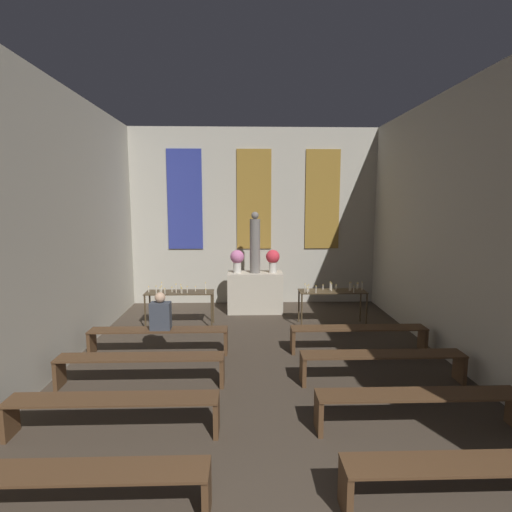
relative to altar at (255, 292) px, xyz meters
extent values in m
cube|color=#B2AD9E|center=(0.00, 0.99, 1.84)|extent=(6.78, 0.12, 4.68)
cube|color=navy|center=(-1.83, 0.91, 2.31)|extent=(0.92, 0.03, 2.62)
cube|color=olive|center=(0.00, 0.91, 2.31)|extent=(0.92, 0.03, 2.62)
cube|color=olive|center=(1.83, 0.91, 2.31)|extent=(0.92, 0.03, 2.62)
cube|color=#B2AD9E|center=(-3.33, -3.63, 1.84)|extent=(0.12, 9.36, 4.68)
cube|color=#B2AD9E|center=(3.33, -3.63, 1.84)|extent=(0.12, 9.36, 4.68)
cube|color=#BCB29E|center=(0.00, 0.00, 0.00)|extent=(1.36, 0.66, 1.00)
cylinder|color=slate|center=(0.00, 0.00, 1.17)|extent=(0.26, 0.26, 1.33)
sphere|color=slate|center=(0.00, 0.00, 1.92)|extent=(0.18, 0.18, 0.18)
cylinder|color=beige|center=(-0.44, 0.00, 0.64)|extent=(0.19, 0.19, 0.28)
sphere|color=#C66B9E|center=(-0.44, 0.00, 0.90)|extent=(0.34, 0.34, 0.34)
cylinder|color=beige|center=(0.44, 0.00, 0.64)|extent=(0.19, 0.19, 0.28)
sphere|color=#DB3342|center=(0.44, 0.00, 0.90)|extent=(0.34, 0.34, 0.34)
cube|color=#473823|center=(-1.70, -1.13, 0.27)|extent=(1.49, 0.51, 0.02)
cylinder|color=#473823|center=(-2.41, -1.35, -0.12)|extent=(0.04, 0.04, 0.76)
cylinder|color=#473823|center=(-0.98, -1.35, -0.12)|extent=(0.04, 0.04, 0.76)
cylinder|color=#473823|center=(-2.41, -0.90, -0.12)|extent=(0.04, 0.04, 0.76)
cylinder|color=#473823|center=(-0.98, -0.90, -0.12)|extent=(0.04, 0.04, 0.76)
cylinder|color=silver|center=(-1.36, -1.07, 0.33)|extent=(0.02, 0.02, 0.10)
sphere|color=#F9CC4C|center=(-1.36, -1.07, 0.39)|extent=(0.02, 0.02, 0.02)
cylinder|color=silver|center=(-2.07, -1.27, 0.36)|extent=(0.02, 0.02, 0.15)
sphere|color=#F9CC4C|center=(-2.07, -1.27, 0.45)|extent=(0.02, 0.02, 0.02)
cylinder|color=silver|center=(-1.65, -1.23, 0.37)|extent=(0.02, 0.02, 0.17)
sphere|color=#F9CC4C|center=(-1.65, -1.23, 0.46)|extent=(0.02, 0.02, 0.02)
cylinder|color=silver|center=(-1.76, -1.20, 0.37)|extent=(0.02, 0.02, 0.18)
sphere|color=#F9CC4C|center=(-1.76, -1.20, 0.47)|extent=(0.02, 0.02, 0.02)
cylinder|color=silver|center=(-2.18, -1.25, 0.35)|extent=(0.02, 0.02, 0.15)
sphere|color=#F9CC4C|center=(-2.18, -1.25, 0.44)|extent=(0.02, 0.02, 0.02)
cylinder|color=silver|center=(-1.52, -1.21, 0.34)|extent=(0.02, 0.02, 0.13)
sphere|color=#F9CC4C|center=(-1.52, -1.21, 0.42)|extent=(0.02, 0.02, 0.02)
cylinder|color=silver|center=(-1.98, -1.33, 0.33)|extent=(0.02, 0.02, 0.11)
sphere|color=#F9CC4C|center=(-1.98, -1.33, 0.40)|extent=(0.02, 0.02, 0.02)
cylinder|color=silver|center=(-1.64, -1.24, 0.34)|extent=(0.02, 0.02, 0.12)
sphere|color=#F9CC4C|center=(-1.64, -1.24, 0.41)|extent=(0.02, 0.02, 0.02)
cylinder|color=silver|center=(-1.10, -1.34, 0.33)|extent=(0.02, 0.02, 0.09)
sphere|color=#F9CC4C|center=(-1.10, -1.34, 0.38)|extent=(0.02, 0.02, 0.02)
cylinder|color=silver|center=(-1.14, -0.99, 0.36)|extent=(0.02, 0.02, 0.16)
sphere|color=#F9CC4C|center=(-1.14, -0.99, 0.45)|extent=(0.02, 0.02, 0.02)
cylinder|color=silver|center=(-1.63, -1.27, 0.33)|extent=(0.02, 0.02, 0.10)
sphere|color=#F9CC4C|center=(-1.63, -1.27, 0.39)|extent=(0.02, 0.02, 0.02)
cylinder|color=silver|center=(-1.86, -1.14, 0.33)|extent=(0.02, 0.02, 0.10)
sphere|color=#F9CC4C|center=(-1.86, -1.14, 0.39)|extent=(0.02, 0.02, 0.02)
cylinder|color=silver|center=(-2.08, -1.33, 0.35)|extent=(0.02, 0.02, 0.13)
sphere|color=#F9CC4C|center=(-2.08, -1.33, 0.43)|extent=(0.02, 0.02, 0.02)
cylinder|color=silver|center=(-2.37, -1.14, 0.34)|extent=(0.02, 0.02, 0.12)
sphere|color=#F9CC4C|center=(-2.37, -1.14, 0.41)|extent=(0.02, 0.02, 0.02)
cylinder|color=silver|center=(-2.12, -0.98, 0.37)|extent=(0.02, 0.02, 0.17)
sphere|color=#F9CC4C|center=(-2.12, -0.98, 0.46)|extent=(0.02, 0.02, 0.02)
cube|color=#473823|center=(1.70, -1.13, 0.27)|extent=(1.49, 0.51, 0.02)
cylinder|color=#473823|center=(0.98, -1.35, -0.12)|extent=(0.04, 0.04, 0.76)
cylinder|color=#473823|center=(2.41, -1.35, -0.12)|extent=(0.04, 0.04, 0.76)
cylinder|color=#473823|center=(0.98, -0.90, -0.12)|extent=(0.04, 0.04, 0.76)
cylinder|color=#473823|center=(2.41, -0.90, -0.12)|extent=(0.04, 0.04, 0.76)
cylinder|color=silver|center=(1.67, -1.15, 0.36)|extent=(0.02, 0.02, 0.16)
sphere|color=#F9CC4C|center=(1.67, -1.15, 0.45)|extent=(0.02, 0.02, 0.02)
cylinder|color=silver|center=(2.12, -1.33, 0.35)|extent=(0.02, 0.02, 0.14)
sphere|color=#F9CC4C|center=(2.12, -1.33, 0.43)|extent=(0.02, 0.02, 0.02)
cylinder|color=silver|center=(1.06, -1.26, 0.37)|extent=(0.02, 0.02, 0.17)
sphere|color=#F9CC4C|center=(1.06, -1.26, 0.47)|extent=(0.02, 0.02, 0.02)
cylinder|color=silver|center=(1.16, -1.19, 0.35)|extent=(0.02, 0.02, 0.14)
sphere|color=#F9CC4C|center=(1.16, -1.19, 0.43)|extent=(0.02, 0.02, 0.02)
cylinder|color=silver|center=(2.07, -1.16, 0.37)|extent=(0.02, 0.02, 0.17)
sphere|color=#F9CC4C|center=(2.07, -1.16, 0.47)|extent=(0.02, 0.02, 0.02)
cylinder|color=silver|center=(1.80, -1.05, 0.33)|extent=(0.02, 0.02, 0.10)
sphere|color=#F9CC4C|center=(1.80, -1.05, 0.39)|extent=(0.02, 0.02, 0.02)
cylinder|color=silver|center=(1.11, -1.33, 0.33)|extent=(0.02, 0.02, 0.09)
sphere|color=#F9CC4C|center=(1.11, -1.33, 0.38)|extent=(0.02, 0.02, 0.02)
cylinder|color=silver|center=(2.29, -0.98, 0.34)|extent=(0.02, 0.02, 0.12)
sphere|color=#F9CC4C|center=(2.29, -0.98, 0.42)|extent=(0.02, 0.02, 0.02)
cylinder|color=silver|center=(1.51, -1.02, 0.33)|extent=(0.02, 0.02, 0.10)
sphere|color=#F9CC4C|center=(1.51, -1.02, 0.39)|extent=(0.02, 0.02, 0.02)
cylinder|color=silver|center=(2.38, -1.08, 0.37)|extent=(0.02, 0.02, 0.17)
sphere|color=#F9CC4C|center=(2.38, -1.08, 0.46)|extent=(0.02, 0.02, 0.02)
cylinder|color=silver|center=(1.11, -1.19, 0.34)|extent=(0.02, 0.02, 0.12)
sphere|color=#F9CC4C|center=(1.11, -1.19, 0.41)|extent=(0.02, 0.02, 0.02)
cylinder|color=silver|center=(1.29, -1.34, 0.35)|extent=(0.02, 0.02, 0.15)
sphere|color=#F9CC4C|center=(1.29, -1.34, 0.44)|extent=(0.02, 0.02, 0.02)
cylinder|color=silver|center=(2.34, -0.91, 0.34)|extent=(0.02, 0.02, 0.11)
sphere|color=#F9CC4C|center=(2.34, -0.91, 0.40)|extent=(0.02, 0.02, 0.02)
cylinder|color=silver|center=(2.11, -1.11, 0.37)|extent=(0.02, 0.02, 0.18)
sphere|color=#F9CC4C|center=(2.11, -1.11, 0.47)|extent=(0.02, 0.02, 0.02)
cylinder|color=silver|center=(1.66, -1.05, 0.37)|extent=(0.02, 0.02, 0.17)
sphere|color=#F9CC4C|center=(1.66, -1.05, 0.46)|extent=(0.02, 0.02, 0.02)
cube|color=#4C331E|center=(-1.83, -6.59, -0.05)|extent=(2.49, 0.36, 0.03)
cube|color=#4C331E|center=(-0.61, -6.59, -0.28)|extent=(0.06, 0.32, 0.44)
cube|color=#4C331E|center=(1.83, -6.59, -0.05)|extent=(2.49, 0.36, 0.03)
cube|color=#4C331E|center=(0.61, -6.59, -0.28)|extent=(0.06, 0.32, 0.44)
cube|color=#4C331E|center=(-1.83, -5.31, -0.05)|extent=(2.49, 0.36, 0.03)
cube|color=#4C331E|center=(-3.04, -5.31, -0.28)|extent=(0.06, 0.32, 0.44)
cube|color=#4C331E|center=(-0.61, -5.31, -0.28)|extent=(0.06, 0.32, 0.44)
cube|color=#4C331E|center=(1.83, -5.31, -0.05)|extent=(2.49, 0.36, 0.03)
cube|color=#4C331E|center=(0.61, -5.31, -0.28)|extent=(0.06, 0.32, 0.44)
cube|color=#4C331E|center=(-1.83, -4.04, -0.05)|extent=(2.49, 0.36, 0.03)
cube|color=#4C331E|center=(-3.04, -4.04, -0.28)|extent=(0.06, 0.32, 0.44)
cube|color=#4C331E|center=(-0.61, -4.04, -0.28)|extent=(0.06, 0.32, 0.44)
cube|color=#4C331E|center=(1.83, -4.04, -0.05)|extent=(2.49, 0.36, 0.03)
cube|color=#4C331E|center=(0.61, -4.04, -0.28)|extent=(0.06, 0.32, 0.44)
cube|color=#4C331E|center=(3.04, -4.04, -0.28)|extent=(0.06, 0.32, 0.44)
cube|color=#4C331E|center=(-1.83, -2.76, -0.05)|extent=(2.49, 0.36, 0.03)
cube|color=#4C331E|center=(-3.04, -2.76, -0.28)|extent=(0.06, 0.32, 0.44)
cube|color=#4C331E|center=(-0.61, -2.76, -0.28)|extent=(0.06, 0.32, 0.44)
cube|color=#4C331E|center=(1.83, -2.76, -0.05)|extent=(2.49, 0.36, 0.03)
cube|color=#4C331E|center=(0.61, -2.76, -0.28)|extent=(0.06, 0.32, 0.44)
cube|color=#4C331E|center=(3.04, -2.76, -0.28)|extent=(0.06, 0.32, 0.44)
cube|color=#383D47|center=(-1.78, -2.76, 0.21)|extent=(0.36, 0.24, 0.49)
sphere|color=tan|center=(-1.78, -2.76, 0.55)|extent=(0.19, 0.19, 0.19)
camera|label=1|loc=(-0.28, -9.79, 2.26)|focal=28.00mm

